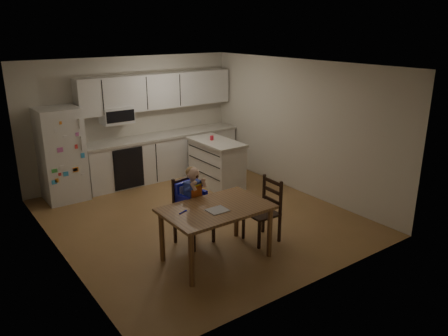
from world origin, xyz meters
name	(u,v)px	position (x,y,z in m)	size (l,w,h in m)	color
room	(182,139)	(0.00, 0.48, 1.25)	(4.52, 5.01, 2.51)	olive
refrigerator	(62,155)	(-1.55, 2.15, 0.85)	(0.72, 0.70, 1.70)	silver
kitchen_run	(160,136)	(0.50, 2.24, 0.88)	(3.37, 0.62, 2.15)	silver
kitchen_island	(216,163)	(1.14, 1.11, 0.46)	(0.65, 1.24, 0.92)	silver
red_cup	(212,138)	(1.10, 1.21, 0.96)	(0.07, 0.07, 0.09)	red
dining_table	(216,214)	(-0.54, -1.29, 0.66)	(1.43, 0.92, 0.76)	brown
napkin	(217,210)	(-0.59, -1.40, 0.77)	(0.26, 0.23, 0.01)	#A9A9AE
toddler_spoon	(182,212)	(-1.00, -1.19, 0.77)	(0.02, 0.02, 0.12)	#191CCD
chair_booster	(191,197)	(-0.55, -0.68, 0.71)	(0.52, 0.52, 1.17)	black
chair_side	(267,206)	(0.40, -1.25, 0.54)	(0.43, 0.43, 0.95)	black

